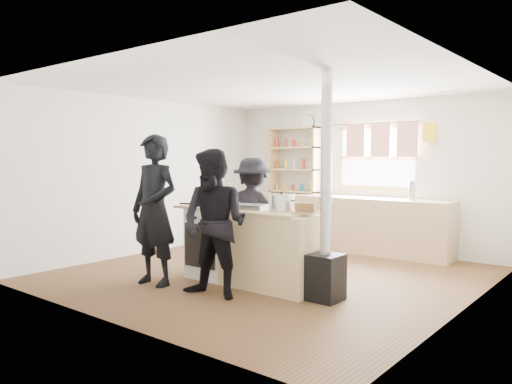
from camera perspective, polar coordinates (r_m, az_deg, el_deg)
ground at (r=6.76m, az=1.55°, el=-9.39°), size 5.00×5.00×0.01m
back_counter at (r=8.53m, az=10.63°, el=-3.55°), size 3.40×0.55×0.90m
shelving_unit at (r=9.18m, az=4.44°, el=3.68°), size 1.00×0.28×1.20m
thermos at (r=8.03m, az=17.36°, el=0.07°), size 0.10×0.10×0.27m
cooking_island at (r=6.16m, az=-0.47°, el=-6.24°), size 1.97×0.64×0.93m
skillet_greens at (r=6.52m, az=-6.03°, el=-1.33°), size 0.40×0.40×0.05m
roast_tray at (r=6.00m, az=-0.52°, el=-1.69°), size 0.39×0.32×0.06m
stockpot_stove at (r=6.43m, az=-3.21°, el=-0.86°), size 0.24×0.24×0.20m
stockpot_counter at (r=5.83m, az=2.93°, el=-1.21°), size 0.31×0.31×0.23m
bread_board at (r=5.62m, az=5.70°, el=-1.94°), size 0.32×0.27×0.12m
flue_heater at (r=5.48m, az=7.93°, el=-5.62°), size 0.35×0.35×2.50m
person_near_left at (r=6.20m, az=-11.54°, el=-2.02°), size 0.71×0.50×1.84m
person_near_right at (r=5.53m, az=-4.77°, el=-3.64°), size 0.90×0.75×1.66m
person_far at (r=7.16m, az=-0.42°, el=-2.29°), size 1.13×0.85×1.55m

